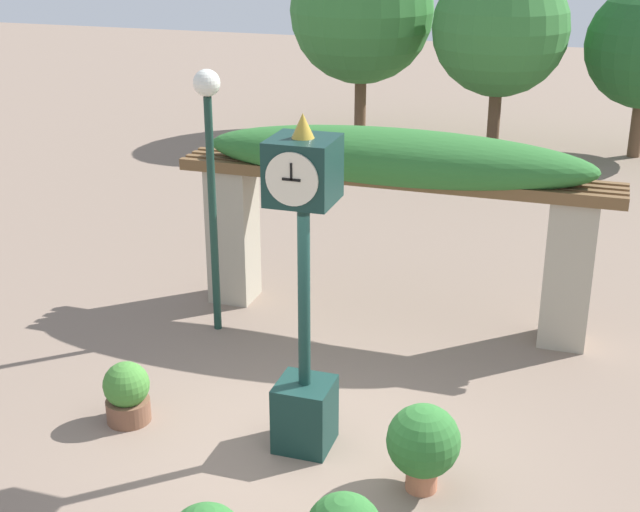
% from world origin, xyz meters
% --- Properties ---
extents(ground_plane, '(60.00, 60.00, 0.00)m').
position_xyz_m(ground_plane, '(0.00, 0.00, 0.00)').
color(ground_plane, '#7F6B5B').
extents(pedestal_clock, '(0.60, 0.65, 3.46)m').
position_xyz_m(pedestal_clock, '(-0.11, 0.10, 1.70)').
color(pedestal_clock, '#14332D').
rests_on(pedestal_clock, ground).
extents(pergola, '(5.68, 1.18, 2.59)m').
position_xyz_m(pergola, '(0.00, 3.33, 1.94)').
color(pergola, '#A89E89').
rests_on(pergola, ground).
extents(potted_plant_near_left, '(0.70, 0.70, 0.88)m').
position_xyz_m(potted_plant_near_left, '(1.19, -0.27, 0.50)').
color(potted_plant_near_left, '#B26B4C').
rests_on(potted_plant_near_left, ground).
extents(potted_plant_far_right, '(0.50, 0.50, 0.68)m').
position_xyz_m(potted_plant_far_right, '(-2.06, -0.04, 0.34)').
color(potted_plant_far_right, brown).
rests_on(potted_plant_far_right, ground).
extents(lamp_post, '(0.33, 0.33, 3.39)m').
position_xyz_m(lamp_post, '(-2.08, 2.33, 2.44)').
color(lamp_post, '#19382D').
rests_on(lamp_post, ground).
extents(tree_line, '(9.37, 3.80, 4.61)m').
position_xyz_m(tree_line, '(-0.77, 13.13, 2.74)').
color(tree_line, brown).
rests_on(tree_line, ground).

